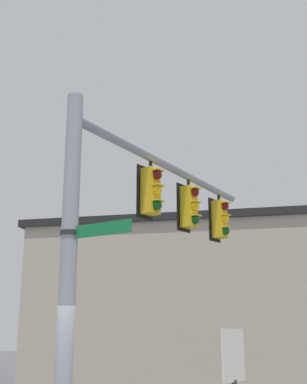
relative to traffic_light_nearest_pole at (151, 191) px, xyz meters
name	(u,v)px	position (x,y,z in m)	size (l,w,h in m)	color
signal_pole	(68,265)	(2.60, 0.26, -1.92)	(0.30, 0.30, 6.37)	gray
mast_arm	(171,168)	(-0.93, -0.12, 0.81)	(0.21, 0.21, 7.10)	gray
traffic_light_nearest_pole	(151,191)	(0.00, 0.00, 0.00)	(0.54, 0.49, 1.31)	black
traffic_light_mid_inner	(190,207)	(-1.77, -0.19, 0.00)	(0.54, 0.49, 1.31)	black
traffic_light_mid_outer	(220,219)	(-3.55, -0.39, 0.00)	(0.54, 0.49, 1.31)	black
street_name_sign	(85,231)	(2.56, 0.61, -1.36)	(0.34, 1.48, 0.22)	#147238
storefront_building	(193,302)	(-10.14, -5.88, -1.83)	(12.12, 15.06, 6.54)	#A89E89
historical_marker	(234,380)	(1.58, 2.86, -3.71)	(0.60, 0.08, 2.13)	#333333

